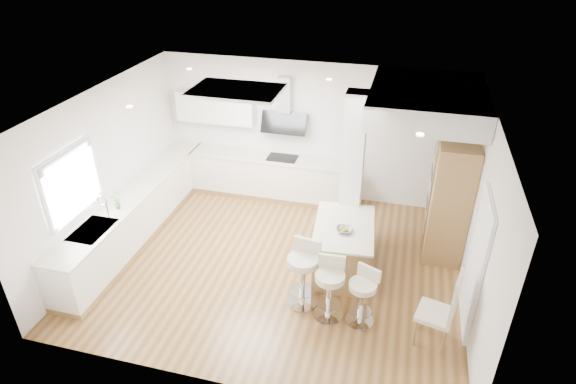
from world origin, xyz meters
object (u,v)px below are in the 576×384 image
(bar_stool_b, at_px, (330,285))
(bar_stool_c, at_px, (363,294))
(peninsula, at_px, (343,248))
(bar_stool_a, at_px, (303,270))
(dining_chair, at_px, (445,308))

(bar_stool_b, distance_m, bar_stool_c, 0.48)
(peninsula, bearing_deg, bar_stool_b, -96.35)
(peninsula, bearing_deg, bar_stool_a, -121.38)
(peninsula, distance_m, bar_stool_a, 1.04)
(dining_chair, bearing_deg, bar_stool_a, -176.31)
(bar_stool_c, bearing_deg, bar_stool_a, -167.67)
(bar_stool_a, distance_m, dining_chair, 2.02)
(bar_stool_b, bearing_deg, bar_stool_c, -3.64)
(bar_stool_a, relative_size, bar_stool_b, 1.08)
(bar_stool_a, xyz_separation_m, bar_stool_b, (0.43, -0.18, -0.04))
(peninsula, relative_size, bar_stool_a, 1.39)
(bar_stool_b, relative_size, dining_chair, 0.82)
(bar_stool_b, bearing_deg, dining_chair, -8.79)
(bar_stool_a, relative_size, bar_stool_c, 1.18)
(dining_chair, bearing_deg, bar_stool_c, -174.66)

